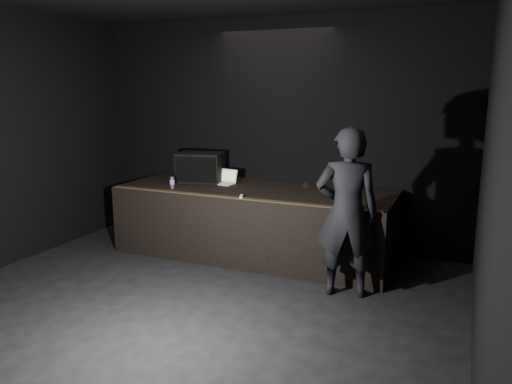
{
  "coord_description": "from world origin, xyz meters",
  "views": [
    {
      "loc": [
        2.82,
        -3.83,
        2.45
      ],
      "look_at": [
        0.19,
        2.3,
        1.04
      ],
      "focal_mm": 35.0,
      "sensor_mm": 36.0,
      "label": 1
    }
  ],
  "objects": [
    {
      "name": "ground",
      "position": [
        0.0,
        0.0,
        0.0
      ],
      "size": [
        7.0,
        7.0,
        0.0
      ],
      "primitive_type": "plane",
      "color": "black",
      "rests_on": "ground"
    },
    {
      "name": "room_walls",
      "position": [
        0.0,
        0.0,
        2.02
      ],
      "size": [
        6.1,
        7.1,
        3.52
      ],
      "color": "black",
      "rests_on": "ground"
    },
    {
      "name": "stage_riser",
      "position": [
        0.0,
        2.73,
        0.5
      ],
      "size": [
        4.0,
        1.5,
        1.0
      ],
      "primitive_type": "cube",
      "color": "black",
      "rests_on": "ground"
    },
    {
      "name": "riser_lip",
      "position": [
        0.0,
        2.02,
        1.01
      ],
      "size": [
        3.92,
        0.1,
        0.01
      ],
      "primitive_type": "cube",
      "color": "brown",
      "rests_on": "stage_riser"
    },
    {
      "name": "stage_monitor",
      "position": [
        -0.99,
        2.87,
        1.23
      ],
      "size": [
        0.76,
        0.62,
        0.45
      ],
      "rotation": [
        0.0,
        0.0,
        0.2
      ],
      "color": "black",
      "rests_on": "stage_riser"
    },
    {
      "name": "cable",
      "position": [
        -0.97,
        3.04,
        1.01
      ],
      "size": [
        0.86,
        0.06,
        0.02
      ],
      "primitive_type": "cylinder",
      "rotation": [
        0.0,
        1.57,
        -0.04
      ],
      "color": "black",
      "rests_on": "stage_riser"
    },
    {
      "name": "laptop",
      "position": [
        -0.56,
        2.88,
        1.06
      ],
      "size": [
        0.34,
        0.31,
        0.21
      ],
      "rotation": [
        0.0,
        0.0,
        -0.13
      ],
      "color": "white",
      "rests_on": "stage_riser"
    },
    {
      "name": "beer_can",
      "position": [
        -1.12,
        2.26,
        1.09
      ],
      "size": [
        0.07,
        0.07,
        0.17
      ],
      "color": "silver",
      "rests_on": "stage_riser"
    },
    {
      "name": "plastic_cup",
      "position": [
        0.69,
        2.98,
        1.05
      ],
      "size": [
        0.08,
        0.08,
        0.1
      ],
      "primitive_type": "cylinder",
      "color": "white",
      "rests_on": "stage_riser"
    },
    {
      "name": "wii_remote",
      "position": [
        0.08,
        2.08,
        1.02
      ],
      "size": [
        0.1,
        0.17,
        0.03
      ],
      "primitive_type": "cube",
      "rotation": [
        0.0,
        0.0,
        0.35
      ],
      "color": "silver",
      "rests_on": "stage_riser"
    },
    {
      "name": "person",
      "position": [
        1.57,
        1.78,
        1.01
      ],
      "size": [
        0.83,
        0.65,
        2.02
      ],
      "primitive_type": "imported",
      "rotation": [
        0.0,
        0.0,
        3.38
      ],
      "color": "black",
      "rests_on": "ground"
    }
  ]
}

